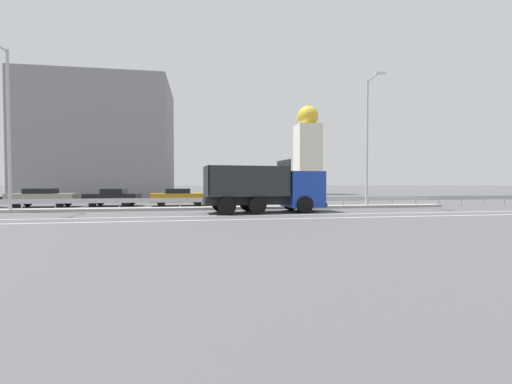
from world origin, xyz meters
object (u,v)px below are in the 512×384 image
dump_truck (279,192)px  street_lamp_1 (368,137)px  parked_car_2 (43,197)px  church_tower (308,151)px  median_road_sign (310,192)px  parked_car_3 (113,197)px  parked_car_4 (179,197)px  street_lamp_0 (7,122)px

dump_truck → street_lamp_1: street_lamp_1 is taller
parked_car_2 → church_tower: 36.63m
median_road_sign → dump_truck: bearing=-137.5°
median_road_sign → parked_car_3: bearing=162.5°
parked_car_4 → dump_truck: bearing=39.6°
parked_car_2 → church_tower: size_ratio=0.33×
parked_car_3 → church_tower: (23.35, 22.23, 5.94)m
street_lamp_0 → parked_car_2: size_ratio=2.15×
parked_car_3 → parked_car_4: bearing=-92.2°
parked_car_2 → parked_car_4: bearing=88.4°
street_lamp_0 → parked_car_3: size_ratio=2.47×
street_lamp_0 → parked_car_3: street_lamp_0 is taller
median_road_sign → street_lamp_0: (-19.72, -0.41, 4.46)m
dump_truck → church_tower: church_tower is taller
street_lamp_0 → parked_car_3: bearing=45.5°
church_tower → parked_car_4: bearing=-128.6°
median_road_sign → parked_car_4: 10.45m
dump_truck → street_lamp_1: (7.30, 2.47, 3.97)m
dump_truck → parked_car_3: bearing=-128.1°
street_lamp_0 → church_tower: size_ratio=0.70×
street_lamp_0 → street_lamp_1: street_lamp_0 is taller
street_lamp_1 → parked_car_3: (-19.06, 4.92, -4.55)m
parked_car_2 → parked_car_3: size_ratio=1.15×
parked_car_4 → parked_car_2: bearing=-96.4°
median_road_sign → church_tower: 28.76m
dump_truck → parked_car_2: size_ratio=1.63×
dump_truck → parked_car_3: dump_truck is taller
street_lamp_0 → parked_car_2: (-0.06, 4.92, -4.89)m
parked_car_2 → parked_car_3: (5.04, 0.15, -0.02)m
dump_truck → street_lamp_1: 8.67m
street_lamp_0 → church_tower: bearing=43.9°
median_road_sign → parked_car_2: bearing=167.1°
street_lamp_1 → parked_car_2: size_ratio=2.01×
median_road_sign → street_lamp_1: 5.95m
dump_truck → median_road_sign: size_ratio=3.36×
parked_car_2 → parked_car_4: size_ratio=1.03×
dump_truck → parked_car_4: bearing=-142.1°
dump_truck → street_lamp_0: street_lamp_0 is taller
median_road_sign → street_lamp_0: bearing=-178.8°
parked_car_2 → parked_car_3: bearing=92.2°
median_road_sign → parked_car_2: median_road_sign is taller
parked_car_3 → parked_car_4: size_ratio=0.89×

